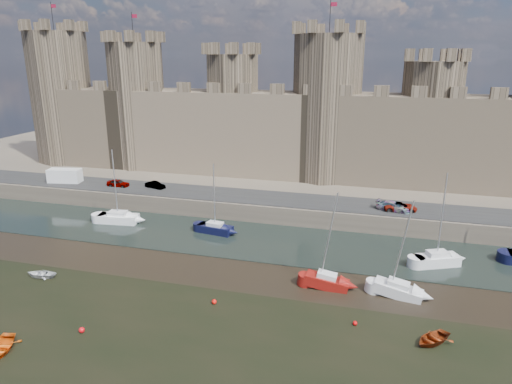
% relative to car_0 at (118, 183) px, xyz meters
% --- Properties ---
extents(ground, '(160.00, 160.00, 0.00)m').
position_rel_car_0_xyz_m(ground, '(28.37, -33.59, -3.10)').
color(ground, black).
rests_on(ground, ground).
extents(water_channel, '(160.00, 12.00, 0.08)m').
position_rel_car_0_xyz_m(water_channel, '(28.37, -9.59, -3.06)').
color(water_channel, black).
rests_on(water_channel, ground).
extents(quay, '(160.00, 60.00, 2.50)m').
position_rel_car_0_xyz_m(quay, '(28.37, 26.41, -1.85)').
color(quay, '#4C443A').
rests_on(quay, ground).
extents(road, '(160.00, 7.00, 0.10)m').
position_rel_car_0_xyz_m(road, '(28.37, 0.41, -0.55)').
color(road, black).
rests_on(road, quay).
extents(castle, '(108.50, 11.00, 29.00)m').
position_rel_car_0_xyz_m(castle, '(27.74, 14.41, 8.57)').
color(castle, '#42382B').
rests_on(castle, quay).
extents(car_0, '(3.53, 1.42, 1.20)m').
position_rel_car_0_xyz_m(car_0, '(0.00, 0.00, 0.00)').
color(car_0, gray).
rests_on(car_0, quay).
extents(car_1, '(3.52, 1.97, 1.10)m').
position_rel_car_0_xyz_m(car_1, '(6.08, 0.66, -0.05)').
color(car_1, gray).
rests_on(car_1, quay).
extents(car_2, '(4.74, 2.93, 1.28)m').
position_rel_car_0_xyz_m(car_2, '(41.55, -0.76, 0.04)').
color(car_2, gray).
rests_on(car_2, quay).
extents(car_3, '(4.61, 2.66, 1.21)m').
position_rel_car_0_xyz_m(car_3, '(42.45, -0.55, 0.00)').
color(car_3, gray).
rests_on(car_3, quay).
extents(van, '(5.45, 2.91, 2.26)m').
position_rel_car_0_xyz_m(van, '(-9.60, -0.09, 0.53)').
color(van, silver).
rests_on(van, quay).
extents(sailboat_0, '(5.72, 2.77, 10.30)m').
position_rel_car_0_xyz_m(sailboat_0, '(4.94, -8.47, -2.30)').
color(sailboat_0, white).
rests_on(sailboat_0, ground).
extents(sailboat_1, '(4.84, 2.49, 9.25)m').
position_rel_car_0_xyz_m(sailboat_1, '(19.26, -8.55, -2.35)').
color(sailboat_1, black).
rests_on(sailboat_1, ground).
extents(sailboat_2, '(5.24, 3.76, 10.56)m').
position_rel_car_0_xyz_m(sailboat_2, '(46.21, -11.17, -2.27)').
color(sailboat_2, silver).
rests_on(sailboat_2, ground).
extents(sailboat_4, '(4.33, 1.74, 10.06)m').
position_rel_car_0_xyz_m(sailboat_4, '(35.09, -19.28, -2.36)').
color(sailboat_4, maroon).
rests_on(sailboat_4, ground).
extents(sailboat_5, '(4.78, 2.46, 9.85)m').
position_rel_car_0_xyz_m(sailboat_5, '(41.93, -19.16, -2.39)').
color(sailboat_5, silver).
rests_on(sailboat_5, ground).
extents(dinghy_0, '(3.48, 4.06, 0.71)m').
position_rel_car_0_xyz_m(dinghy_0, '(11.55, -36.45, -2.75)').
color(dinghy_0, '#D24F0C').
rests_on(dinghy_0, ground).
extents(dinghy_4, '(3.98, 4.03, 0.69)m').
position_rel_car_0_xyz_m(dinghy_4, '(44.45, -26.28, -2.76)').
color(dinghy_4, maroon).
rests_on(dinghy_4, ground).
extents(dinghy_6, '(3.33, 2.65, 0.62)m').
position_rel_car_0_xyz_m(dinghy_6, '(5.87, -24.97, -2.79)').
color(dinghy_6, silver).
rests_on(dinghy_6, ground).
extents(buoy_0, '(0.49, 0.49, 0.49)m').
position_rel_car_0_xyz_m(buoy_0, '(16.12, -32.51, -2.86)').
color(buoy_0, red).
rests_on(buoy_0, ground).
extents(buoy_1, '(0.47, 0.47, 0.47)m').
position_rel_car_0_xyz_m(buoy_1, '(25.28, -25.26, -2.87)').
color(buoy_1, red).
rests_on(buoy_1, ground).
extents(buoy_3, '(0.40, 0.40, 0.40)m').
position_rel_car_0_xyz_m(buoy_3, '(38.25, -25.37, -2.90)').
color(buoy_3, red).
rests_on(buoy_3, ground).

